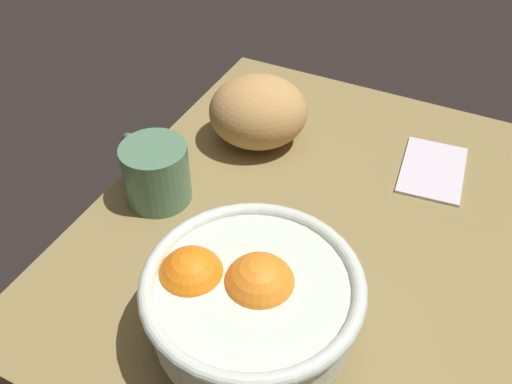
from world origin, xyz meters
TOP-DOWN VIEW (x-y plane):
  - ground_plane at (0.00, 0.00)cm, footprint 69.46×54.97cm
  - fruit_bowl at (-18.85, -0.75)cm, footprint 22.62×22.62cm
  - bread_loaf at (12.86, 13.54)cm, footprint 18.22×18.92cm
  - napkin_folded at (17.30, -12.44)cm, footprint 14.00×10.00cm
  - mug at (-4.61, 20.34)cm, footprint 8.87×12.54cm

SIDE VIEW (x-z plane):
  - ground_plane at x=0.00cm, z-range -3.00..0.00cm
  - napkin_folded at x=17.30cm, z-range 0.00..0.86cm
  - mug at x=-4.61cm, z-range 0.00..8.51cm
  - bread_loaf at x=12.86cm, z-range 0.00..10.49cm
  - fruit_bowl at x=-18.85cm, z-range 0.66..11.75cm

